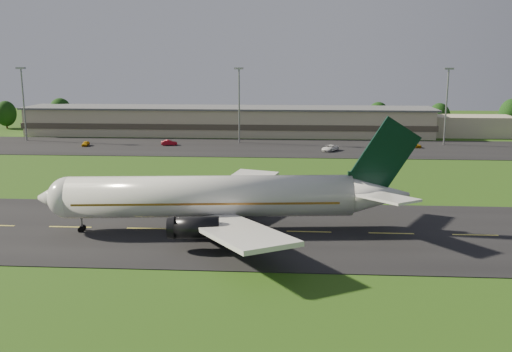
# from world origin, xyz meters

# --- Properties ---
(ground) EXTENTS (360.00, 360.00, 0.00)m
(ground) POSITION_xyz_m (0.00, 0.00, 0.00)
(ground) COLOR #224310
(ground) RESTS_ON ground
(taxiway) EXTENTS (220.00, 30.00, 0.10)m
(taxiway) POSITION_xyz_m (0.00, 0.00, 0.05)
(taxiway) COLOR black
(taxiway) RESTS_ON ground
(apron) EXTENTS (260.00, 30.00, 0.10)m
(apron) POSITION_xyz_m (0.00, 72.00, 0.05)
(apron) COLOR black
(apron) RESTS_ON ground
(airliner) EXTENTS (51.25, 41.98, 15.57)m
(airliner) POSITION_xyz_m (9.59, 0.08, 4.66)
(airliner) COLOR silver
(airliner) RESTS_ON ground
(terminal) EXTENTS (145.00, 16.00, 8.40)m
(terminal) POSITION_xyz_m (6.40, 96.18, 3.99)
(terminal) COLOR tan
(terminal) RESTS_ON ground
(light_mast_west) EXTENTS (2.40, 1.20, 20.35)m
(light_mast_west) POSITION_xyz_m (-55.00, 80.00, 12.74)
(light_mast_west) COLOR gray
(light_mast_west) RESTS_ON ground
(light_mast_centre) EXTENTS (2.40, 1.20, 20.35)m
(light_mast_centre) POSITION_xyz_m (5.00, 80.00, 12.74)
(light_mast_centre) COLOR gray
(light_mast_centre) RESTS_ON ground
(light_mast_east) EXTENTS (2.40, 1.20, 20.35)m
(light_mast_east) POSITION_xyz_m (60.00, 80.00, 12.74)
(light_mast_east) COLOR gray
(light_mast_east) RESTS_ON ground
(tree_line) EXTENTS (197.62, 8.81, 10.52)m
(tree_line) POSITION_xyz_m (35.63, 106.14, 5.18)
(tree_line) COLOR black
(tree_line) RESTS_ON ground
(service_vehicle_a) EXTENTS (1.88, 3.84, 1.26)m
(service_vehicle_a) POSITION_xyz_m (-34.89, 71.30, 0.73)
(service_vehicle_a) COLOR #CB960B
(service_vehicle_a) RESTS_ON apron
(service_vehicle_b) EXTENTS (4.44, 2.40, 1.39)m
(service_vehicle_b) POSITION_xyz_m (-13.12, 73.83, 0.80)
(service_vehicle_b) COLOR #A40A1A
(service_vehicle_b) RESTS_ON apron
(service_vehicle_c) EXTENTS (5.00, 5.81, 1.48)m
(service_vehicle_c) POSITION_xyz_m (28.92, 67.34, 0.84)
(service_vehicle_c) COLOR white
(service_vehicle_c) RESTS_ON apron
(service_vehicle_d) EXTENTS (4.89, 2.47, 1.36)m
(service_vehicle_d) POSITION_xyz_m (50.50, 74.03, 0.78)
(service_vehicle_d) COLOR #C0850B
(service_vehicle_d) RESTS_ON apron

